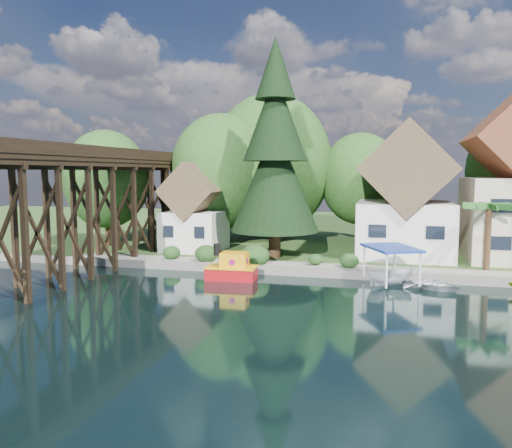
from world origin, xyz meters
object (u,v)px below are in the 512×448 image
Objects in this scene: tugboat at (232,269)px; palm_tree at (489,208)px; house_left at (405,200)px; conifer at (275,153)px; boat_white_a at (431,282)px; shed at (195,213)px; trestle_bridge at (84,201)px; boat_canopy at (391,269)px.

palm_tree is at bearing 17.23° from tugboat.
house_left is 0.63× the size of conifer.
palm_tree reaches higher than boat_white_a.
conifer is 4.89× the size of tugboat.
shed is at bearing 171.77° from palm_tree.
conifer is (7.74, -1.91, 5.16)m from shed.
trestle_bridge is at bearing -149.81° from conifer.
house_left is (23.00, 10.83, -0.21)m from trestle_bridge.
house_left is at bearing 138.53° from palm_tree.
trestle_bridge is 29.16m from palm_tree.
shed is at bearing 125.14° from tugboat.
conifer is 3.67× the size of boat_canopy.
shed is 1.63× the size of boat_canopy.
house_left reaches higher than boat_white_a.
boat_white_a is (13.23, 0.67, -0.37)m from tugboat.
conifer reaches higher than tugboat.
shed reaches higher than boat_canopy.
house_left is at bearing 25.21° from trestle_bridge.
tugboat is (-11.81, -10.29, -4.37)m from house_left.
trestle_bridge is 8.69× the size of palm_tree.
palm_tree is at bearing -41.47° from house_left.
trestle_bridge is at bearing -168.29° from palm_tree.
palm_tree is 1.41× the size of tugboat.
palm_tree is 18.65m from tugboat.
boat_canopy is at bearing -96.81° from house_left.
conifer is at bearing 174.61° from palm_tree.
house_left is at bearing 83.19° from boat_canopy.
house_left is 3.06× the size of tugboat.
shed is 2.06× the size of boat_white_a.
palm_tree is 1.34× the size of boat_white_a.
trestle_bridge is 9.20× the size of boat_canopy.
conifer is 3.47× the size of palm_tree.
palm_tree is at bearing 33.73° from boat_canopy.
tugboat is at bearing -102.73° from conifer.
conifer is (12.74, 7.41, 3.63)m from trestle_bridge.
house_left is 11.47m from conifer.
tugboat is 0.75× the size of boat_canopy.
palm_tree reaches higher than tugboat.
palm_tree is at bearing 11.71° from trestle_bridge.
boat_white_a is (11.68, -6.21, -8.59)m from conifer.
house_left is 2.17× the size of palm_tree.
house_left is 2.90× the size of boat_white_a.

